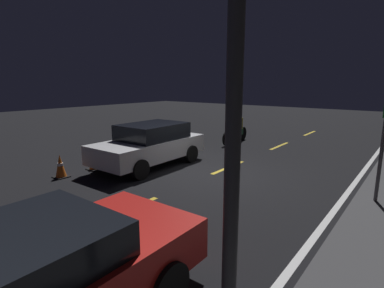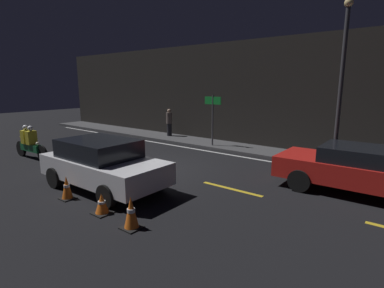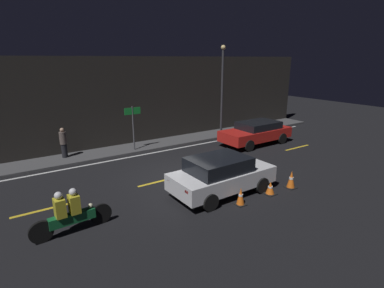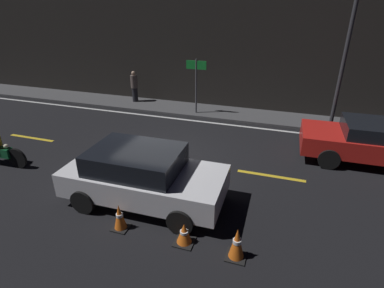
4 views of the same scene
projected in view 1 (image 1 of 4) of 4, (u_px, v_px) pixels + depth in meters
ground_plane at (212, 174)px, 9.46m from camera, size 56.00×56.00×0.00m
lane_dash_a at (310, 133)px, 17.19m from camera, size 2.00×0.14×0.01m
lane_dash_b at (279, 146)px, 13.71m from camera, size 2.00×0.14×0.01m
lane_dash_c at (228, 167)px, 10.23m from camera, size 2.00×0.14×0.01m
lane_dash_d at (125, 211)px, 6.76m from camera, size 2.00×0.14×0.01m
lane_solid_kerb at (340, 203)px, 7.21m from camera, size 25.20×0.14×0.01m
sedan_white at (150, 144)px, 10.35m from camera, size 4.07×1.99×1.46m
motorcycle at (236, 129)px, 14.40m from camera, size 2.39×0.40×1.40m
traffic_cone_near at (129, 152)px, 11.15m from camera, size 0.37×0.37×0.65m
traffic_cone_mid at (94, 162)px, 9.96m from camera, size 0.42×0.42×0.50m
traffic_cone_far at (60, 166)px, 9.09m from camera, size 0.41×0.41×0.72m
street_lamp at (236, 31)px, 2.35m from camera, size 0.28×0.28×5.76m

